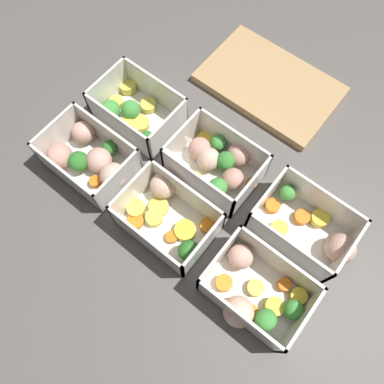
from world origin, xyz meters
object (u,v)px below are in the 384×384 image
(container_near_right, at_px, (254,293))
(container_far_right, at_px, (311,230))
(container_far_center, at_px, (218,162))
(container_far_left, at_px, (134,111))
(container_near_center, at_px, (168,215))
(container_near_left, at_px, (90,159))

(container_near_right, distance_m, container_far_right, 0.15)
(container_near_right, relative_size, container_far_center, 0.97)
(container_near_right, relative_size, container_far_left, 0.93)
(container_near_center, height_order, container_near_right, same)
(container_near_left, height_order, container_far_center, same)
(container_far_right, bearing_deg, container_near_center, -147.69)
(container_near_right, xyz_separation_m, container_far_left, (-0.39, 0.14, -0.00))
(container_near_left, distance_m, container_near_center, 0.19)
(container_near_left, xyz_separation_m, container_near_right, (0.38, -0.01, -0.00))
(container_near_center, height_order, container_far_right, same)
(container_near_right, bearing_deg, container_far_left, 160.36)
(container_near_left, distance_m, container_far_center, 0.24)
(container_far_left, bearing_deg, container_far_right, 1.44)
(container_far_center, height_order, container_far_right, same)
(container_near_left, bearing_deg, container_near_right, -1.36)
(container_near_center, bearing_deg, container_far_left, 147.24)
(container_near_right, bearing_deg, container_far_right, 84.14)
(container_near_left, height_order, container_far_left, same)
(container_far_right, bearing_deg, container_far_left, -178.56)
(container_near_center, bearing_deg, container_far_center, 87.08)
(container_near_left, distance_m, container_far_right, 0.42)
(container_near_center, distance_m, container_near_right, 0.20)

